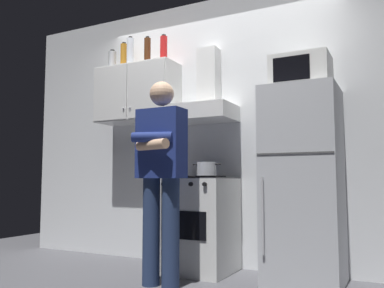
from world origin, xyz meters
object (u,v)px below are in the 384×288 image
object	(u,v)px
refrigerator	(303,184)
bottle_rum_dark	(147,51)
upper_cabinet	(137,94)
bottle_canister_steel	(112,60)
stove_oven	(199,224)
range_hood	(205,102)
microwave	(301,73)
cooking_pot	(207,169)
person_standing	(161,172)
bottle_soda_red	(164,49)
bottle_liquor_amber	(124,56)
bottle_vodka_clear	(130,52)

from	to	relation	value
refrigerator	bottle_rum_dark	bearing A→B (deg)	175.83
upper_cabinet	bottle_canister_steel	size ratio (longest dim) A/B	4.08
stove_oven	range_hood	xyz separation A→B (m)	(0.00, 0.13, 1.16)
microwave	cooking_pot	xyz separation A→B (m)	(-0.82, -0.14, -0.81)
stove_oven	person_standing	xyz separation A→B (m)	(-0.05, -0.61, 0.47)
upper_cabinet	stove_oven	size ratio (longest dim) A/B	1.03
refrigerator	cooking_pot	distance (m)	0.84
microwave	cooking_pot	distance (m)	1.16
bottle_rum_dark	bottle_soda_red	bearing A→B (deg)	-3.42
upper_cabinet	cooking_pot	distance (m)	1.26
stove_oven	cooking_pot	world-z (taller)	cooking_pot
cooking_pot	bottle_liquor_amber	bearing A→B (deg)	167.66
bottle_canister_steel	bottle_vodka_clear	bearing A→B (deg)	-2.11
upper_cabinet	cooking_pot	size ratio (longest dim) A/B	3.31
stove_oven	bottle_rum_dark	size ratio (longest dim) A/B	2.86
bottle_rum_dark	bottle_liquor_amber	bearing A→B (deg)	179.15
stove_oven	bottle_soda_red	world-z (taller)	bottle_soda_red
range_hood	bottle_soda_red	size ratio (longest dim) A/B	2.62
person_standing	bottle_soda_red	xyz separation A→B (m)	(-0.41, 0.71, 1.29)
bottle_vodka_clear	person_standing	bearing A→B (deg)	-40.35
bottle_liquor_amber	bottle_rum_dark	bearing A→B (deg)	-0.85
person_standing	bottle_liquor_amber	bearing A→B (deg)	141.85
upper_cabinet	bottle_soda_red	distance (m)	0.55
refrigerator	bottle_canister_steel	bearing A→B (deg)	177.19
refrigerator	bottle_liquor_amber	size ratio (longest dim) A/B	5.50
upper_cabinet	refrigerator	bearing A→B (deg)	-4.07
range_hood	bottle_canister_steel	xyz separation A→B (m)	(-1.12, -0.02, 0.56)
stove_oven	bottle_vodka_clear	world-z (taller)	bottle_vodka_clear
bottle_canister_steel	upper_cabinet	bearing A→B (deg)	4.18
refrigerator	bottle_soda_red	bearing A→B (deg)	175.72
person_standing	cooking_pot	bearing A→B (deg)	69.70
person_standing	bottle_liquor_amber	size ratio (longest dim) A/B	5.64
bottle_vodka_clear	cooking_pot	bearing A→B (deg)	-11.95
bottle_liquor_amber	bottle_vodka_clear	bearing A→B (deg)	-15.99
bottle_canister_steel	bottle_soda_red	xyz separation A→B (m)	(0.66, 0.00, 0.03)
bottle_liquor_amber	stove_oven	bearing A→B (deg)	-7.19
range_hood	bottle_vodka_clear	xyz separation A→B (m)	(-0.87, -0.03, 0.61)
bottle_canister_steel	bottle_rum_dark	world-z (taller)	bottle_rum_dark
bottle_canister_steel	bottle_liquor_amber	xyz separation A→B (m)	(0.14, 0.02, 0.04)
refrigerator	bottle_vodka_clear	distance (m)	2.30
upper_cabinet	cooking_pot	xyz separation A→B (m)	(0.93, -0.24, -0.82)
range_hood	bottle_liquor_amber	distance (m)	1.14
cooking_pot	bottle_vodka_clear	size ratio (longest dim) A/B	0.83
person_standing	bottle_rum_dark	distance (m)	1.61
bottle_soda_red	refrigerator	bearing A→B (deg)	-4.28
upper_cabinet	bottle_vodka_clear	world-z (taller)	bottle_vodka_clear
bottle_vodka_clear	bottle_canister_steel	distance (m)	0.25
range_hood	refrigerator	xyz separation A→B (m)	(0.95, -0.13, -0.80)
stove_oven	person_standing	distance (m)	0.77
range_hood	bottle_soda_red	distance (m)	0.75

